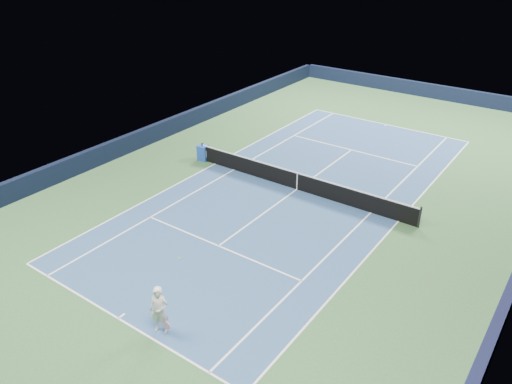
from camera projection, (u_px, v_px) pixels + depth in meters
The scene contains 18 objects.
ground at pixel (297, 189), 25.82m from camera, with size 40.00×40.00×0.00m, color #30572F.
wall_far at pixel (426, 90), 39.84m from camera, with size 22.00×0.35×1.10m, color black.
wall_left at pixel (149, 135), 31.12m from camera, with size 0.35×40.00×1.10m, color black.
court_surface at pixel (297, 189), 25.82m from camera, with size 10.97×23.77×0.01m, color navy.
baseline_far at pixel (387, 125), 34.38m from camera, with size 10.97×0.08×0.00m, color white.
baseline_near at pixel (118, 318), 17.26m from camera, with size 10.97×0.08×0.00m, color white.
sideline_doubles_right at pixel (398, 221), 23.00m from camera, with size 0.08×23.77×0.00m, color white.
sideline_doubles_left at pixel (215, 164), 28.63m from camera, with size 0.08×23.77×0.00m, color white.
sideline_singles_right at pixel (371, 213), 23.71m from camera, with size 0.08×23.77×0.00m, color white.
sideline_singles_left at pixel (234, 170), 27.93m from camera, with size 0.08×23.77×0.00m, color white.
service_line_far at pixel (351, 150), 30.43m from camera, with size 8.23×0.08×0.00m, color white.
service_line_near at pixel (219, 246), 21.21m from camera, with size 8.23×0.08×0.00m, color white.
center_service_line at pixel (297, 189), 25.82m from camera, with size 0.08×12.80×0.00m, color white.
center_mark_far at pixel (386, 125), 34.27m from camera, with size 0.08×0.30×0.00m, color white.
center_mark_near at pixel (121, 316), 17.37m from camera, with size 0.08×0.30×0.00m, color white.
tennis_net at pixel (297, 181), 25.59m from camera, with size 12.90×0.10×1.07m.
sponsor_cube at pixel (203, 153), 28.91m from camera, with size 0.63×0.59×0.91m.
tennis_player at pixel (160, 310), 16.32m from camera, with size 0.86×1.35×2.45m.
Camera 1 is at (11.57, -19.87, 11.95)m, focal length 35.00 mm.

